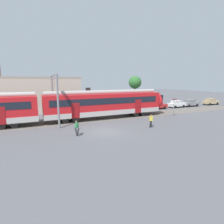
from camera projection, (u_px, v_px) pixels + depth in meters
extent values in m
plane|color=#515156|center=(104.00, 132.00, 19.91)|extent=(160.00, 160.00, 0.00)
cube|color=#605951|center=(27.00, 125.00, 22.77)|extent=(80.00, 4.40, 0.01)
cube|color=#B7B2AD|center=(105.00, 111.00, 26.99)|extent=(18.00, 3.06, 0.70)
cube|color=red|center=(105.00, 101.00, 26.72)|extent=(18.00, 3.00, 2.40)
cube|color=black|center=(109.00, 101.00, 25.32)|extent=(16.56, 0.03, 0.90)
cube|color=maroon|center=(138.00, 106.00, 27.48)|extent=(1.10, 0.04, 2.10)
cube|color=maroon|center=(76.00, 111.00, 23.52)|extent=(1.10, 0.04, 2.10)
cylinder|color=#9C9793|center=(105.00, 92.00, 26.47)|extent=(17.64, 0.70, 0.70)
cube|color=black|center=(88.00, 89.00, 25.30)|extent=(0.70, 0.12, 0.40)
cylinder|color=black|center=(140.00, 112.00, 29.61)|extent=(0.90, 2.40, 0.90)
cylinder|color=black|center=(133.00, 113.00, 29.05)|extent=(0.90, 2.40, 0.90)
cylinder|color=black|center=(74.00, 118.00, 25.14)|extent=(0.90, 2.40, 0.90)
cylinder|color=black|center=(64.00, 119.00, 24.58)|extent=(0.90, 2.40, 0.90)
ellipsoid|color=red|center=(156.00, 101.00, 30.60)|extent=(1.80, 2.85, 2.95)
cube|color=black|center=(158.00, 97.00, 30.64)|extent=(0.40, 2.40, 1.00)
cube|color=maroon|center=(0.00, 116.00, 20.03)|extent=(1.10, 0.04, 2.10)
cylinder|color=black|center=(16.00, 123.00, 22.16)|extent=(0.90, 2.40, 0.90)
cylinder|color=black|center=(3.00, 124.00, 21.60)|extent=(0.90, 2.40, 0.90)
cylinder|color=#28282D|center=(76.00, 131.00, 18.44)|extent=(0.37, 0.33, 0.87)
cylinder|color=#28282D|center=(78.00, 132.00, 18.21)|extent=(0.37, 0.33, 0.87)
cube|color=#2D7F47|center=(77.00, 125.00, 18.20)|extent=(0.41, 0.43, 0.56)
cylinder|color=#2D7F47|center=(77.00, 126.00, 17.98)|extent=(0.25, 0.22, 0.52)
cylinder|color=#2D7F47|center=(77.00, 125.00, 18.44)|extent=(0.25, 0.22, 0.52)
sphere|color=tan|center=(76.00, 122.00, 18.14)|extent=(0.22, 0.22, 0.22)
sphere|color=black|center=(77.00, 121.00, 18.13)|extent=(0.20, 0.20, 0.20)
cylinder|color=#28282D|center=(150.00, 124.00, 21.46)|extent=(0.27, 0.38, 0.87)
cylinder|color=#28282D|center=(151.00, 124.00, 21.74)|extent=(0.27, 0.38, 0.87)
cube|color=gold|center=(151.00, 118.00, 21.47)|extent=(0.42, 0.36, 0.56)
cylinder|color=gold|center=(153.00, 119.00, 21.57)|extent=(0.17, 0.26, 0.52)
cylinder|color=gold|center=(149.00, 119.00, 21.39)|extent=(0.17, 0.26, 0.52)
sphere|color=#9E7051|center=(151.00, 115.00, 21.38)|extent=(0.22, 0.22, 0.22)
sphere|color=black|center=(151.00, 115.00, 21.40)|extent=(0.20, 0.20, 0.20)
cube|color=#B22323|center=(157.00, 106.00, 35.73)|extent=(4.03, 1.71, 0.68)
cube|color=maroon|center=(157.00, 103.00, 35.56)|extent=(1.93, 1.47, 0.56)
cube|color=black|center=(161.00, 103.00, 35.94)|extent=(0.14, 1.37, 0.48)
cylinder|color=black|center=(160.00, 107.00, 36.97)|extent=(0.60, 0.21, 0.60)
cylinder|color=black|center=(165.00, 108.00, 35.56)|extent=(0.60, 0.21, 0.60)
cylinder|color=black|center=(150.00, 107.00, 36.02)|extent=(0.60, 0.21, 0.60)
cylinder|color=black|center=(154.00, 108.00, 34.61)|extent=(0.60, 0.21, 0.60)
cube|color=silver|center=(177.00, 105.00, 37.81)|extent=(4.07, 1.83, 0.68)
cube|color=silver|center=(176.00, 102.00, 37.64)|extent=(1.97, 1.53, 0.56)
cube|color=black|center=(180.00, 102.00, 38.06)|extent=(0.18, 1.37, 0.48)
cylinder|color=black|center=(178.00, 105.00, 39.10)|extent=(0.61, 0.23, 0.60)
cylinder|color=black|center=(184.00, 106.00, 37.74)|extent=(0.61, 0.23, 0.60)
cylinder|color=black|center=(170.00, 106.00, 38.01)|extent=(0.61, 0.23, 0.60)
cylinder|color=black|center=(175.00, 107.00, 36.64)|extent=(0.61, 0.23, 0.60)
cube|color=gray|center=(190.00, 104.00, 39.44)|extent=(4.00, 1.65, 0.68)
cube|color=slate|center=(190.00, 101.00, 39.27)|extent=(1.90, 1.44, 0.56)
cube|color=black|center=(193.00, 101.00, 39.66)|extent=(0.12, 1.37, 0.48)
cylinder|color=black|center=(191.00, 104.00, 40.70)|extent=(0.60, 0.20, 0.60)
cylinder|color=black|center=(197.00, 105.00, 39.30)|extent=(0.60, 0.20, 0.60)
cylinder|color=black|center=(183.00, 105.00, 39.70)|extent=(0.60, 0.20, 0.60)
cylinder|color=black|center=(189.00, 106.00, 38.30)|extent=(0.60, 0.20, 0.60)
cube|color=tan|center=(211.00, 102.00, 42.15)|extent=(4.07, 1.82, 0.68)
cube|color=#9D8662|center=(211.00, 100.00, 41.99)|extent=(1.96, 1.52, 0.56)
cube|color=black|center=(213.00, 100.00, 42.33)|extent=(0.18, 1.37, 0.48)
cylinder|color=black|center=(212.00, 103.00, 43.37)|extent=(0.61, 0.23, 0.60)
cylinder|color=black|center=(217.00, 104.00, 41.94)|extent=(0.61, 0.23, 0.60)
cylinder|color=black|center=(204.00, 103.00, 42.48)|extent=(0.61, 0.23, 0.60)
cylinder|color=black|center=(210.00, 104.00, 41.05)|extent=(0.61, 0.23, 0.60)
cylinder|color=gray|center=(58.00, 102.00, 20.78)|extent=(0.24, 0.24, 6.50)
cylinder|color=gray|center=(53.00, 97.00, 26.53)|extent=(0.24, 0.24, 6.50)
cube|color=gray|center=(54.00, 75.00, 23.09)|extent=(0.20, 6.40, 0.16)
cube|color=gray|center=(54.00, 78.00, 23.16)|extent=(0.20, 6.40, 0.16)
cylinder|color=black|center=(54.00, 83.00, 23.27)|extent=(0.03, 0.03, 1.00)
cylinder|color=gray|center=(174.00, 107.00, 28.47)|extent=(0.11, 0.11, 3.00)
cube|color=black|center=(174.00, 99.00, 28.25)|extent=(0.80, 0.10, 0.10)
sphere|color=red|center=(173.00, 99.00, 28.05)|extent=(0.20, 0.20, 0.20)
sphere|color=red|center=(176.00, 99.00, 28.35)|extent=(0.20, 0.20, 0.20)
cube|color=white|center=(174.00, 102.00, 28.32)|extent=(0.72, 0.03, 0.48)
cube|color=beige|center=(34.00, 96.00, 31.52)|extent=(16.38, 5.00, 6.00)
cube|color=#9F9686|center=(32.00, 78.00, 30.95)|extent=(16.38, 5.00, 0.40)
cylinder|color=brown|center=(135.00, 96.00, 41.70)|extent=(0.32, 0.32, 4.29)
sphere|color=#2D662D|center=(135.00, 82.00, 41.14)|extent=(2.99, 2.99, 2.99)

